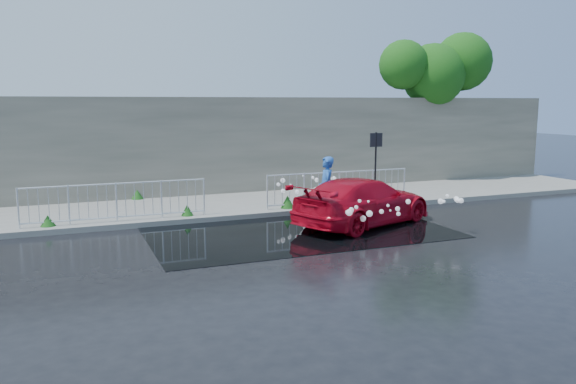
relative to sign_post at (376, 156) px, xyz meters
name	(u,v)px	position (x,y,z in m)	size (l,w,h in m)	color
ground	(294,240)	(-4.20, -3.10, -1.72)	(90.00, 90.00, 0.00)	black
pavement	(237,204)	(-4.20, 1.90, -1.65)	(30.00, 4.00, 0.15)	slate
curb	(256,215)	(-4.20, -0.10, -1.64)	(30.00, 0.25, 0.16)	slate
retaining_wall	(218,145)	(-4.20, 4.10, 0.18)	(30.00, 0.60, 3.50)	#5C5A4D
puddle	(297,230)	(-3.70, -2.10, -1.72)	(8.00, 5.00, 0.01)	black
sign_post	(376,156)	(0.00, 0.00, 0.00)	(0.45, 0.06, 2.50)	black
tree	(438,69)	(5.55, 4.31, 3.14)	(5.28, 2.68, 6.45)	#332114
railing_left	(116,201)	(-8.20, 0.25, -0.99)	(5.05, 0.05, 1.10)	silver
railing_right	(339,187)	(-1.20, 0.25, -0.99)	(5.05, 0.05, 1.10)	silver
weeds	(237,200)	(-4.36, 1.33, -1.41)	(12.17, 3.93, 0.41)	#124316
water_spray	(347,196)	(-1.72, -1.30, -1.01)	(3.56, 5.25, 1.04)	white
red_car	(363,201)	(-1.66, -2.15, -1.05)	(1.90, 4.66, 1.35)	#B2071A
person	(326,189)	(-2.40, -1.24, -0.77)	(0.69, 0.46, 1.90)	#2256AB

